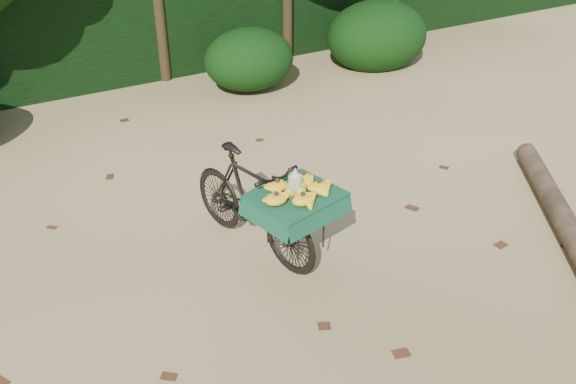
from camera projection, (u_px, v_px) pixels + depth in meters
ground at (315, 257)px, 5.93m from camera, size 80.00×80.00×0.00m
vendor_bicycle at (253, 202)px, 5.78m from camera, size 1.00×1.86×1.05m
fallen_log at (565, 222)px, 6.24m from camera, size 2.06×2.77×0.23m
hedge_backdrop at (114, 17)px, 10.15m from camera, size 26.00×1.80×1.80m
bush_clumps at (190, 73)px, 9.11m from camera, size 8.80×1.70×0.90m
leaf_litter at (282, 224)px, 6.41m from camera, size 7.00×7.30×0.01m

